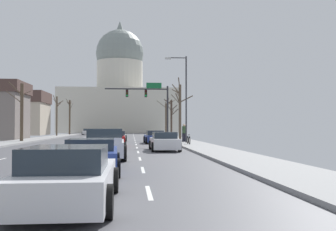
{
  "coord_description": "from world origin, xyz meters",
  "views": [
    {
      "loc": [
        3.05,
        -34.18,
        1.68
      ],
      "look_at": [
        9.45,
        34.57,
        3.52
      ],
      "focal_mm": 42.42,
      "sensor_mm": 36.0,
      "label": 1
    }
  ],
  "objects_px": {
    "sedan_near_01": "(155,137)",
    "pedestrian_01": "(184,132)",
    "sedan_near_02": "(114,139)",
    "bicycle_parked": "(189,140)",
    "sedan_oncoming_00": "(96,134)",
    "sedan_near_05": "(91,157)",
    "signal_gantry": "(150,99)",
    "sedan_oncoming_01": "(102,133)",
    "sedan_near_00": "(118,136)",
    "sedan_near_03": "(164,142)",
    "pedestrian_00": "(185,132)",
    "sedan_oncoming_02": "(88,132)",
    "sedan_near_06": "(69,178)",
    "street_lamp_right": "(184,92)",
    "pickup_truck_near_04": "(105,145)"
  },
  "relations": [
    {
      "from": "sedan_oncoming_01",
      "to": "sedan_near_01",
      "type": "bearing_deg",
      "value": -76.07
    },
    {
      "from": "sedan_near_01",
      "to": "sedan_near_06",
      "type": "relative_size",
      "value": 0.97
    },
    {
      "from": "pedestrian_00",
      "to": "bicycle_parked",
      "type": "distance_m",
      "value": 6.84
    },
    {
      "from": "sedan_near_01",
      "to": "pedestrian_01",
      "type": "height_order",
      "value": "pedestrian_01"
    },
    {
      "from": "sedan_near_00",
      "to": "sedan_near_05",
      "type": "height_order",
      "value": "sedan_near_05"
    },
    {
      "from": "sedan_near_02",
      "to": "sedan_near_05",
      "type": "distance_m",
      "value": 18.77
    },
    {
      "from": "sedan_near_03",
      "to": "bicycle_parked",
      "type": "height_order",
      "value": "sedan_near_03"
    },
    {
      "from": "sedan_oncoming_00",
      "to": "sedan_near_01",
      "type": "bearing_deg",
      "value": -65.74
    },
    {
      "from": "signal_gantry",
      "to": "sedan_near_02",
      "type": "xyz_separation_m",
      "value": [
        -3.75,
        -16.37,
        -4.48
      ]
    },
    {
      "from": "street_lamp_right",
      "to": "pedestrian_00",
      "type": "bearing_deg",
      "value": 79.93
    },
    {
      "from": "sedan_near_03",
      "to": "sedan_near_02",
      "type": "bearing_deg",
      "value": 121.78
    },
    {
      "from": "sedan_near_00",
      "to": "sedan_near_02",
      "type": "bearing_deg",
      "value": -89.51
    },
    {
      "from": "sedan_oncoming_00",
      "to": "street_lamp_right",
      "type": "bearing_deg",
      "value": -60.92
    },
    {
      "from": "street_lamp_right",
      "to": "pedestrian_01",
      "type": "relative_size",
      "value": 4.67
    },
    {
      "from": "sedan_oncoming_02",
      "to": "sedan_near_01",
      "type": "bearing_deg",
      "value": -74.63
    },
    {
      "from": "sedan_oncoming_02",
      "to": "signal_gantry",
      "type": "bearing_deg",
      "value": -68.81
    },
    {
      "from": "sedan_oncoming_01",
      "to": "sedan_near_02",
      "type": "bearing_deg",
      "value": -84.23
    },
    {
      "from": "sedan_near_03",
      "to": "sedan_near_06",
      "type": "xyz_separation_m",
      "value": [
        -3.59,
        -18.58,
        -0.01
      ]
    },
    {
      "from": "signal_gantry",
      "to": "sedan_oncoming_01",
      "type": "height_order",
      "value": "signal_gantry"
    },
    {
      "from": "sedan_near_03",
      "to": "pedestrian_01",
      "type": "distance_m",
      "value": 11.84
    },
    {
      "from": "sedan_near_02",
      "to": "sedan_oncoming_00",
      "type": "bearing_deg",
      "value": 98.97
    },
    {
      "from": "sedan_near_03",
      "to": "sedan_near_06",
      "type": "distance_m",
      "value": 18.92
    },
    {
      "from": "sedan_oncoming_02",
      "to": "sedan_oncoming_00",
      "type": "bearing_deg",
      "value": -81.28
    },
    {
      "from": "sedan_near_01",
      "to": "sedan_near_05",
      "type": "height_order",
      "value": "sedan_near_01"
    },
    {
      "from": "street_lamp_right",
      "to": "sedan_near_01",
      "type": "xyz_separation_m",
      "value": [
        -2.62,
        1.77,
        -4.32
      ]
    },
    {
      "from": "sedan_near_03",
      "to": "pickup_truck_near_04",
      "type": "bearing_deg",
      "value": -119.04
    },
    {
      "from": "street_lamp_right",
      "to": "sedan_near_02",
      "type": "distance_m",
      "value": 8.5
    },
    {
      "from": "sedan_near_01",
      "to": "bicycle_parked",
      "type": "height_order",
      "value": "sedan_near_01"
    },
    {
      "from": "sedan_near_00",
      "to": "sedan_near_05",
      "type": "relative_size",
      "value": 0.94
    },
    {
      "from": "sedan_oncoming_00",
      "to": "sedan_near_06",
      "type": "bearing_deg",
      "value": -85.73
    },
    {
      "from": "sedan_near_05",
      "to": "pickup_truck_near_04",
      "type": "bearing_deg",
      "value": 89.61
    },
    {
      "from": "pedestrian_01",
      "to": "sedan_oncoming_00",
      "type": "bearing_deg",
      "value": 122.46
    },
    {
      "from": "signal_gantry",
      "to": "sedan_near_01",
      "type": "xyz_separation_m",
      "value": [
        -0.08,
        -10.82,
        -4.51
      ]
    },
    {
      "from": "street_lamp_right",
      "to": "bicycle_parked",
      "type": "distance_m",
      "value": 5.4
    },
    {
      "from": "bicycle_parked",
      "to": "sedan_oncoming_02",
      "type": "bearing_deg",
      "value": 106.98
    },
    {
      "from": "sedan_oncoming_00",
      "to": "sedan_oncoming_02",
      "type": "xyz_separation_m",
      "value": [
        -3.44,
        22.44,
        -0.03
      ]
    },
    {
      "from": "sedan_near_02",
      "to": "sedan_oncoming_02",
      "type": "relative_size",
      "value": 1.01
    },
    {
      "from": "signal_gantry",
      "to": "sedan_oncoming_02",
      "type": "relative_size",
      "value": 1.83
    },
    {
      "from": "sedan_near_01",
      "to": "bicycle_parked",
      "type": "relative_size",
      "value": 2.54
    },
    {
      "from": "signal_gantry",
      "to": "pickup_truck_near_04",
      "type": "height_order",
      "value": "signal_gantry"
    },
    {
      "from": "sedan_near_03",
      "to": "pedestrian_00",
      "type": "bearing_deg",
      "value": 76.26
    },
    {
      "from": "sedan_near_00",
      "to": "sedan_near_03",
      "type": "xyz_separation_m",
      "value": [
        3.77,
        -18.47,
        0.07
      ]
    },
    {
      "from": "sedan_near_03",
      "to": "sedan_near_06",
      "type": "relative_size",
      "value": 1.01
    },
    {
      "from": "sedan_oncoming_01",
      "to": "pedestrian_01",
      "type": "xyz_separation_m",
      "value": [
        10.02,
        -28.77,
        0.52
      ]
    },
    {
      "from": "sedan_near_02",
      "to": "bicycle_parked",
      "type": "xyz_separation_m",
      "value": [
        6.31,
        0.68,
        -0.12
      ]
    },
    {
      "from": "signal_gantry",
      "to": "sedan_oncoming_02",
      "type": "bearing_deg",
      "value": 111.19
    },
    {
      "from": "sedan_near_05",
      "to": "sedan_near_00",
      "type": "bearing_deg",
      "value": 90.17
    },
    {
      "from": "sedan_near_00",
      "to": "sedan_oncoming_01",
      "type": "height_order",
      "value": "sedan_oncoming_01"
    },
    {
      "from": "pickup_truck_near_04",
      "to": "street_lamp_right",
      "type": "bearing_deg",
      "value": 68.95
    },
    {
      "from": "sedan_near_01",
      "to": "pickup_truck_near_04",
      "type": "height_order",
      "value": "pickup_truck_near_04"
    }
  ]
}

